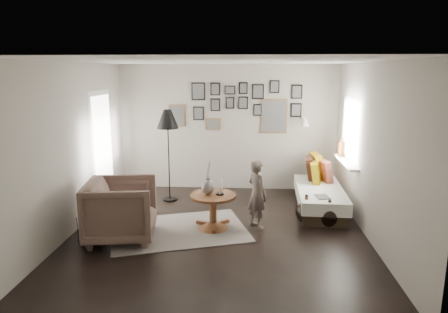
# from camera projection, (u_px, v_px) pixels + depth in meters

# --- Properties ---
(ground) EXTENTS (4.80, 4.80, 0.00)m
(ground) POSITION_uv_depth(u_px,v_px,m) (219.00, 232.00, 6.24)
(ground) COLOR black
(ground) RESTS_ON ground
(wall_back) EXTENTS (4.50, 0.00, 4.50)m
(wall_back) POSITION_uv_depth(u_px,v_px,m) (227.00, 128.00, 8.30)
(wall_back) COLOR gray
(wall_back) RESTS_ON ground
(wall_front) EXTENTS (4.50, 0.00, 4.50)m
(wall_front) POSITION_uv_depth(u_px,v_px,m) (198.00, 202.00, 3.62)
(wall_front) COLOR gray
(wall_front) RESTS_ON ground
(wall_left) EXTENTS (0.00, 4.80, 4.80)m
(wall_left) POSITION_uv_depth(u_px,v_px,m) (72.00, 149.00, 6.10)
(wall_left) COLOR gray
(wall_left) RESTS_ON ground
(wall_right) EXTENTS (0.00, 4.80, 4.80)m
(wall_right) POSITION_uv_depth(u_px,v_px,m) (372.00, 152.00, 5.82)
(wall_right) COLOR gray
(wall_right) RESTS_ON ground
(ceiling) EXTENTS (4.80, 4.80, 0.00)m
(ceiling) POSITION_uv_depth(u_px,v_px,m) (218.00, 61.00, 5.69)
(ceiling) COLOR white
(ceiling) RESTS_ON wall_back
(door_left) EXTENTS (0.00, 2.14, 2.14)m
(door_left) POSITION_uv_depth(u_px,v_px,m) (102.00, 149.00, 7.32)
(door_left) COLOR white
(door_left) RESTS_ON wall_left
(window_right) EXTENTS (0.15, 1.32, 1.30)m
(window_right) POSITION_uv_depth(u_px,v_px,m) (344.00, 157.00, 7.21)
(window_right) COLOR white
(window_right) RESTS_ON wall_right
(gallery_wall) EXTENTS (2.74, 0.03, 1.08)m
(gallery_wall) POSITION_uv_depth(u_px,v_px,m) (241.00, 107.00, 8.17)
(gallery_wall) COLOR brown
(gallery_wall) RESTS_ON wall_back
(wall_sconce) EXTENTS (0.18, 0.36, 0.16)m
(wall_sconce) POSITION_uv_depth(u_px,v_px,m) (305.00, 122.00, 7.91)
(wall_sconce) COLOR white
(wall_sconce) RESTS_ON wall_back
(rug) EXTENTS (2.40, 2.00, 0.01)m
(rug) POSITION_uv_depth(u_px,v_px,m) (179.00, 230.00, 6.30)
(rug) COLOR beige
(rug) RESTS_ON ground
(pedestal_table) EXTENTS (0.72, 0.72, 0.57)m
(pedestal_table) POSITION_uv_depth(u_px,v_px,m) (213.00, 213.00, 6.31)
(pedestal_table) COLOR brown
(pedestal_table) RESTS_ON ground
(vase) EXTENTS (0.21, 0.21, 0.52)m
(vase) POSITION_uv_depth(u_px,v_px,m) (208.00, 184.00, 6.24)
(vase) COLOR black
(vase) RESTS_ON pedestal_table
(candles) EXTENTS (0.12, 0.12, 0.27)m
(candles) POSITION_uv_depth(u_px,v_px,m) (220.00, 187.00, 6.21)
(candles) COLOR black
(candles) RESTS_ON pedestal_table
(daybed) EXTENTS (0.86, 1.89, 0.89)m
(daybed) POSITION_uv_depth(u_px,v_px,m) (319.00, 194.00, 7.27)
(daybed) COLOR black
(daybed) RESTS_ON ground
(magazine_on_daybed) EXTENTS (0.24, 0.30, 0.01)m
(magazine_on_daybed) POSITION_uv_depth(u_px,v_px,m) (323.00, 197.00, 6.62)
(magazine_on_daybed) COLOR black
(magazine_on_daybed) RESTS_ON daybed
(armchair) EXTENTS (1.13, 1.10, 0.90)m
(armchair) POSITION_uv_depth(u_px,v_px,m) (121.00, 210.00, 5.90)
(armchair) COLOR brown
(armchair) RESTS_ON ground
(armchair_cushion) EXTENTS (0.46, 0.47, 0.19)m
(armchair_cushion) POSITION_uv_depth(u_px,v_px,m) (124.00, 207.00, 5.94)
(armchair_cushion) COLOR silver
(armchair_cushion) RESTS_ON armchair
(floor_lamp) EXTENTS (0.41, 0.41, 1.76)m
(floor_lamp) POSITION_uv_depth(u_px,v_px,m) (168.00, 123.00, 7.45)
(floor_lamp) COLOR black
(floor_lamp) RESTS_ON ground
(magazine_basket) EXTENTS (0.39, 0.39, 0.39)m
(magazine_basket) POSITION_uv_depth(u_px,v_px,m) (89.00, 229.00, 5.85)
(magazine_basket) COLOR black
(magazine_basket) RESTS_ON ground
(demijohn_large) EXTENTS (0.33, 0.33, 0.49)m
(demijohn_large) POSITION_uv_depth(u_px,v_px,m) (306.00, 212.00, 6.55)
(demijohn_large) COLOR black
(demijohn_large) RESTS_ON ground
(demijohn_small) EXTENTS (0.29, 0.29, 0.45)m
(demijohn_small) POSITION_uv_depth(u_px,v_px,m) (329.00, 217.00, 6.41)
(demijohn_small) COLOR black
(demijohn_small) RESTS_ON ground
(child) EXTENTS (0.45, 0.48, 1.11)m
(child) POSITION_uv_depth(u_px,v_px,m) (257.00, 194.00, 6.32)
(child) COLOR #61524C
(child) RESTS_ON ground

